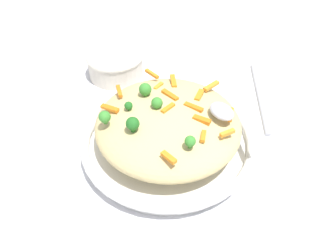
% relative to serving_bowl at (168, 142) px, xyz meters
% --- Properties ---
extents(ground_plane, '(2.40, 2.40, 0.00)m').
position_rel_serving_bowl_xyz_m(ground_plane, '(0.00, 0.00, -0.02)').
color(ground_plane, silver).
extents(serving_bowl, '(0.36, 0.36, 0.04)m').
position_rel_serving_bowl_xyz_m(serving_bowl, '(0.00, 0.00, 0.00)').
color(serving_bowl, white).
rests_on(serving_bowl, ground_plane).
extents(pasta_mound, '(0.30, 0.29, 0.08)m').
position_rel_serving_bowl_xyz_m(pasta_mound, '(0.00, 0.00, 0.05)').
color(pasta_mound, '#D1BA7A').
rests_on(pasta_mound, serving_bowl).
extents(carrot_piece_0, '(0.02, 0.03, 0.01)m').
position_rel_serving_bowl_xyz_m(carrot_piece_0, '(-0.08, 0.02, 0.09)').
color(carrot_piece_0, orange).
rests_on(carrot_piece_0, pasta_mound).
extents(carrot_piece_1, '(0.03, 0.02, 0.01)m').
position_rel_serving_bowl_xyz_m(carrot_piece_1, '(0.09, 0.02, 0.09)').
color(carrot_piece_1, orange).
rests_on(carrot_piece_1, pasta_mound).
extents(carrot_piece_2, '(0.02, 0.04, 0.01)m').
position_rel_serving_bowl_xyz_m(carrot_piece_2, '(-0.02, 0.12, 0.09)').
color(carrot_piece_2, orange).
rests_on(carrot_piece_2, pasta_mound).
extents(carrot_piece_3, '(0.04, 0.02, 0.01)m').
position_rel_serving_bowl_xyz_m(carrot_piece_3, '(-0.10, -0.06, 0.09)').
color(carrot_piece_3, orange).
rests_on(carrot_piece_3, pasta_mound).
extents(carrot_piece_4, '(0.02, 0.03, 0.01)m').
position_rel_serving_bowl_xyz_m(carrot_piece_4, '(0.00, 0.00, 0.10)').
color(carrot_piece_4, orange).
rests_on(carrot_piece_4, pasta_mound).
extents(carrot_piece_5, '(0.04, 0.02, 0.01)m').
position_rel_serving_bowl_xyz_m(carrot_piece_5, '(-0.03, 0.02, 0.09)').
color(carrot_piece_5, orange).
rests_on(carrot_piece_5, pasta_mound).
extents(carrot_piece_6, '(0.03, 0.03, 0.01)m').
position_rel_serving_bowl_xyz_m(carrot_piece_6, '(0.07, 0.10, 0.09)').
color(carrot_piece_6, orange).
rests_on(carrot_piece_6, pasta_mound).
extents(carrot_piece_7, '(0.01, 0.03, 0.01)m').
position_rel_serving_bowl_xyz_m(carrot_piece_7, '(0.11, 0.06, 0.09)').
color(carrot_piece_7, orange).
rests_on(carrot_piece_7, pasta_mound).
extents(carrot_piece_8, '(0.04, 0.03, 0.01)m').
position_rel_serving_bowl_xyz_m(carrot_piece_8, '(-0.06, -0.10, 0.09)').
color(carrot_piece_8, orange).
rests_on(carrot_piece_8, pasta_mound).
extents(carrot_piece_9, '(0.04, 0.03, 0.01)m').
position_rel_serving_bowl_xyz_m(carrot_piece_9, '(-0.08, 0.06, 0.09)').
color(carrot_piece_9, orange).
rests_on(carrot_piece_9, pasta_mound).
extents(carrot_piece_10, '(0.04, 0.02, 0.01)m').
position_rel_serving_bowl_xyz_m(carrot_piece_10, '(-0.13, 0.03, 0.09)').
color(carrot_piece_10, orange).
rests_on(carrot_piece_10, pasta_mound).
extents(carrot_piece_11, '(0.04, 0.03, 0.01)m').
position_rel_serving_bowl_xyz_m(carrot_piece_11, '(0.02, 0.05, 0.09)').
color(carrot_piece_11, orange).
rests_on(carrot_piece_11, pasta_mound).
extents(carrot_piece_12, '(0.03, 0.02, 0.01)m').
position_rel_serving_bowl_xyz_m(carrot_piece_12, '(0.11, -0.06, 0.09)').
color(carrot_piece_12, orange).
rests_on(carrot_piece_12, pasta_mound).
extents(carrot_piece_13, '(0.03, 0.03, 0.01)m').
position_rel_serving_bowl_xyz_m(carrot_piece_13, '(0.06, 0.04, 0.09)').
color(carrot_piece_13, orange).
rests_on(carrot_piece_13, pasta_mound).
extents(carrot_piece_14, '(0.03, 0.03, 0.01)m').
position_rel_serving_bowl_xyz_m(carrot_piece_14, '(-0.01, 0.08, 0.09)').
color(carrot_piece_14, orange).
rests_on(carrot_piece_14, pasta_mound).
extents(broccoli_floret_0, '(0.02, 0.02, 0.03)m').
position_rel_serving_bowl_xyz_m(broccoli_floret_0, '(0.10, -0.01, 0.10)').
color(broccoli_floret_0, '#377928').
rests_on(broccoli_floret_0, pasta_mound).
extents(broccoli_floret_1, '(0.02, 0.02, 0.03)m').
position_rel_serving_bowl_xyz_m(broccoli_floret_1, '(-0.03, -0.12, 0.10)').
color(broccoli_floret_1, '#377928').
rests_on(broccoli_floret_1, pasta_mound).
extents(broccoli_floret_2, '(0.02, 0.02, 0.02)m').
position_rel_serving_bowl_xyz_m(broccoli_floret_2, '(-0.01, -0.02, 0.10)').
color(broccoli_floret_2, '#377928').
rests_on(broccoli_floret_2, pasta_mound).
extents(broccoli_floret_3, '(0.03, 0.03, 0.03)m').
position_rel_serving_bowl_xyz_m(broccoli_floret_3, '(-0.07, -0.02, 0.10)').
color(broccoli_floret_3, '#377928').
rests_on(broccoli_floret_3, pasta_mound).
extents(broccoli_floret_4, '(0.02, 0.02, 0.02)m').
position_rel_serving_bowl_xyz_m(broccoli_floret_4, '(-0.04, -0.06, 0.10)').
color(broccoli_floret_4, '#205B1C').
rests_on(broccoli_floret_4, pasta_mound).
extents(broccoli_floret_5, '(0.03, 0.03, 0.03)m').
position_rel_serving_bowl_xyz_m(broccoli_floret_5, '(0.02, -0.08, 0.10)').
color(broccoli_floret_5, '#205B1C').
rests_on(broccoli_floret_5, pasta_mound).
extents(serving_spoon, '(0.13, 0.12, 0.07)m').
position_rel_serving_bowl_xyz_m(serving_spoon, '(0.08, 0.10, 0.11)').
color(serving_spoon, '#B7B7BC').
rests_on(serving_spoon, pasta_mound).
extents(companion_bowl, '(0.15, 0.15, 0.06)m').
position_rel_serving_bowl_xyz_m(companion_bowl, '(-0.31, 0.02, 0.02)').
color(companion_bowl, beige).
rests_on(companion_bowl, ground_plane).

